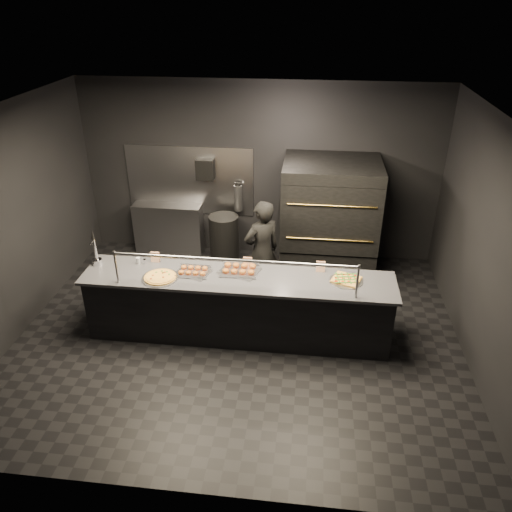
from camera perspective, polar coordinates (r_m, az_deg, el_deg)
name	(u,v)px	position (r m, az deg, el deg)	size (l,w,h in m)	color
room	(236,236)	(6.27, -2.35, 2.33)	(6.04, 6.00, 3.00)	black
service_counter	(238,306)	(6.75, -2.04, -5.76)	(4.10, 0.78, 1.37)	black
pizza_oven	(329,219)	(8.11, 8.35, 4.23)	(1.50, 1.23, 1.91)	black
prep_shelf	(169,228)	(9.06, -9.92, 3.16)	(1.20, 0.35, 0.90)	#99999E
towel_dispenser	(205,169)	(8.54, -5.82, 9.85)	(0.30, 0.20, 0.35)	black
fire_extinguisher	(238,198)	(8.62, -2.05, 6.68)	(0.14, 0.14, 0.51)	#B2B2B7
beer_tap	(96,255)	(7.07, -17.82, 0.14)	(0.13, 0.19, 0.51)	silver
round_pizza	(160,277)	(6.59, -10.90, -2.40)	(0.48, 0.48, 0.03)	silver
slider_tray_a	(193,271)	(6.64, -7.19, -1.73)	(0.49, 0.42, 0.07)	silver
slider_tray_b	(239,269)	(6.62, -1.92, -1.54)	(0.58, 0.50, 0.08)	silver
square_pizza	(346,280)	(6.51, 10.26, -2.68)	(0.43, 0.43, 0.05)	silver
condiment_jar	(140,261)	(6.97, -13.09, -0.55)	(0.14, 0.06, 0.09)	silver
tent_cards	(240,262)	(6.71, -1.82, -0.66)	(2.37, 0.04, 0.15)	white
trash_bin	(224,239)	(8.62, -3.66, 1.97)	(0.50, 0.50, 0.84)	black
worker	(262,252)	(7.37, 0.67, 0.50)	(0.59, 0.38, 1.60)	black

